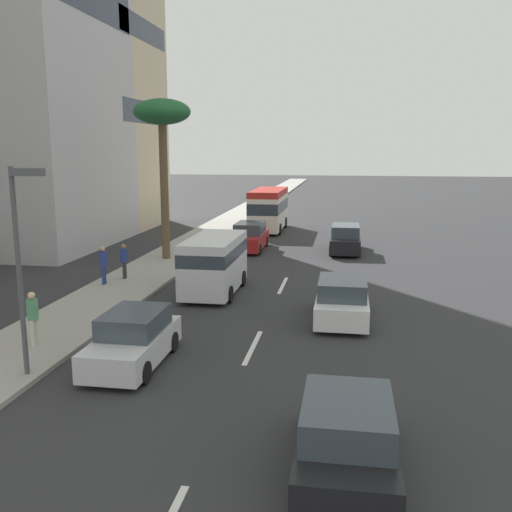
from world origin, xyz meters
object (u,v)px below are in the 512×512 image
object	(u,v)px
minibus_seventh	(269,208)
car_fifth	(347,437)
car_third	(250,237)
pedestrian_mid_block	(124,260)
car_fourth	(345,239)
street_lamp	(21,246)
car_lead	(133,340)
van_sixth	(214,261)
pedestrian_by_tree	(103,263)
palm_tree	(162,120)
pedestrian_near_lamp	(33,316)
car_second	(342,300)

from	to	relation	value
minibus_seventh	car_fifth	bearing A→B (deg)	10.65
car_third	pedestrian_mid_block	world-z (taller)	pedestrian_mid_block
car_fourth	street_lamp	size ratio (longest dim) A/B	0.82
car_lead	street_lamp	size ratio (longest dim) A/B	0.71
car_fourth	van_sixth	world-z (taller)	van_sixth
car_fifth	pedestrian_mid_block	xyz separation A→B (m)	(14.82, 10.63, 0.31)
van_sixth	minibus_seventh	distance (m)	19.37
pedestrian_by_tree	van_sixth	bearing A→B (deg)	136.56
car_fourth	palm_tree	xyz separation A→B (m)	(-4.35, 10.05, 7.02)
pedestrian_by_tree	palm_tree	size ratio (longest dim) A/B	0.20
car_fifth	pedestrian_by_tree	distance (m)	17.53
pedestrian_near_lamp	pedestrian_mid_block	distance (m)	9.41
minibus_seventh	pedestrian_mid_block	bearing A→B (deg)	-14.00
car_fourth	pedestrian_mid_block	xyz separation A→B (m)	(-9.58, 10.42, 0.26)
car_second	minibus_seventh	bearing A→B (deg)	14.77
car_lead	car_second	world-z (taller)	car_second
car_lead	car_fourth	xyz separation A→B (m)	(19.60, -6.06, 0.06)
van_sixth	pedestrian_by_tree	bearing A→B (deg)	-91.70
car_lead	car_second	bearing A→B (deg)	131.92
van_sixth	pedestrian_mid_block	xyz separation A→B (m)	(1.43, 4.78, -0.36)
car_lead	car_third	distance (m)	19.52
car_fourth	street_lamp	bearing A→B (deg)	158.14
car_fifth	palm_tree	distance (m)	23.60
car_fourth	minibus_seventh	size ratio (longest dim) A/B	0.70
van_sixth	pedestrian_near_lamp	xyz separation A→B (m)	(-7.95, 3.99, -0.31)
car_fourth	pedestrian_mid_block	bearing A→B (deg)	132.58
car_third	palm_tree	xyz separation A→B (m)	(-4.26, 4.08, 7.03)
car_second	street_lamp	distance (m)	11.36
pedestrian_mid_block	pedestrian_by_tree	distance (m)	1.36
car_fourth	pedestrian_by_tree	bearing A→B (deg)	134.85
car_fourth	van_sixth	xyz separation A→B (m)	(-11.01, 5.64, 0.62)
car_third	car_fifth	bearing A→B (deg)	14.27
car_fourth	pedestrian_mid_block	distance (m)	14.16
car_third	street_lamp	size ratio (longest dim) A/B	0.82
pedestrian_by_tree	palm_tree	bearing A→B (deg)	-139.26
palm_tree	pedestrian_mid_block	bearing A→B (deg)	175.89
pedestrian_mid_block	pedestrian_by_tree	size ratio (longest dim) A/B	0.94
car_fifth	pedestrian_by_tree	world-z (taller)	pedestrian_by_tree
car_lead	car_fifth	size ratio (longest dim) A/B	0.95
car_second	minibus_seventh	size ratio (longest dim) A/B	0.65
car_lead	palm_tree	distance (m)	17.28
car_fifth	minibus_seventh	distance (m)	33.34
car_fourth	street_lamp	world-z (taller)	street_lamp
car_second	pedestrian_by_tree	world-z (taller)	pedestrian_by_tree
car_fourth	minibus_seventh	bearing A→B (deg)	35.45
car_lead	palm_tree	bearing A→B (deg)	-165.36
car_fourth	car_fifth	world-z (taller)	car_fourth
car_fifth	van_sixth	bearing A→B (deg)	23.60
car_lead	car_fifth	bearing A→B (deg)	52.63
van_sixth	street_lamp	distance (m)	10.77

